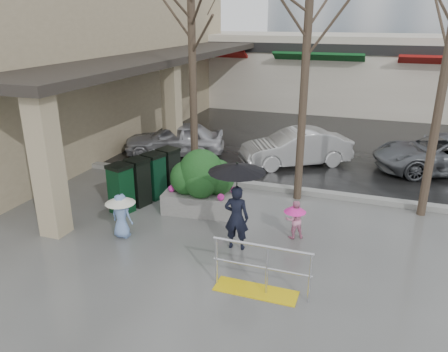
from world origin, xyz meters
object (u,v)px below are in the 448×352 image
Objects in this scene: child_pink at (295,217)px; car_c at (444,154)px; car_a at (175,139)px; tree_west at (191,11)px; planter at (202,182)px; handrail at (259,275)px; child_blue at (121,211)px; news_boxes at (146,179)px; tree_midwest at (309,4)px; woman at (237,194)px; car_b at (296,147)px.

car_c is at bearing -150.25° from child_pink.
tree_west is at bearing 18.49° from car_a.
handrail is at bearing -51.73° from planter.
handrail is 9.11m from car_a.
child_blue is 0.30× the size of car_a.
tree_west reaches higher than child_pink.
tree_west is 4.77m from news_boxes.
child_blue is 0.52× the size of planter.
handrail is 0.27× the size of tree_midwest.
car_c reaches higher than child_blue.
tree_midwest is at bearing 38.06° from planter.
woman is 0.45× the size of car_c.
news_boxes is 0.53× the size of car_c.
child_pink is at bearing -22.57° from car_b.
child_pink is at bearing 29.52° from car_a.
child_blue is at bearing -56.09° from car_b.
car_c is at bearing 67.55° from car_b.
handrail is 7.52m from tree_west.
tree_midwest reaches higher than woman.
child_pink is 0.45× the size of planter.
news_boxes is 5.69m from car_b.
car_a is (-2.90, 4.36, -0.20)m from planter.
news_boxes is (-1.75, 0.14, -0.16)m from planter.
car_a reaches higher than child_blue.
woman is 3.70m from news_boxes.
tree_midwest reaches higher than news_boxes.
child_blue is (-2.71, -0.40, -0.65)m from woman.
tree_midwest is (3.20, 0.00, 0.15)m from tree_west.
news_boxes is at bearing 175.49° from planter.
news_boxes is at bearing -116.04° from tree_west.
child_pink is 4.07m from child_blue.
tree_west is at bearing -63.09° from child_pink.
planter is (-2.60, 0.64, 0.29)m from child_pink.
tree_west is at bearing -73.69° from car_b.
news_boxes is 4.38m from car_a.
news_boxes reaches higher than child_blue.
tree_midwest reaches higher than tree_west.
news_boxes is at bearing -74.98° from car_c.
car_a is at bearing -71.15° from child_blue.
tree_west is 1.84× the size of car_a.
car_b is 4.90m from car_c.
news_boxes reaches higher than car_a.
woman reaches higher than car_a.
car_a is 4.51m from car_b.
planter is (-1.47, 1.57, -0.49)m from woman.
car_c is (6.40, 5.65, -0.20)m from planter.
handrail is 7.83m from car_b.
woman is 8.78m from car_c.
car_a is at bearing 125.59° from handrail.
car_c is (8.15, 5.51, -0.03)m from news_boxes.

